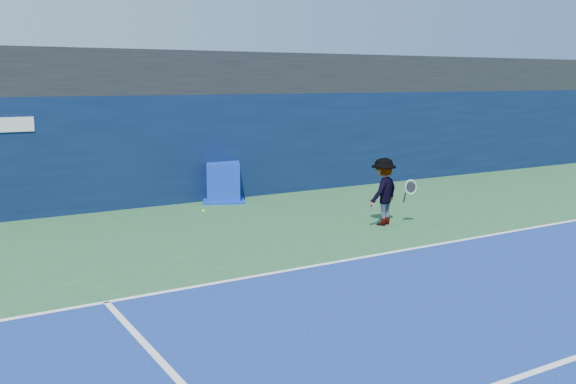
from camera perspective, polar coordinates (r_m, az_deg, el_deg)
ground at (r=10.50m, az=16.92°, el=-9.43°), size 80.00×80.00×0.00m
baseline at (r=12.59m, az=6.78°, el=-5.77°), size 24.00×0.10×0.01m
stadium_band at (r=19.56m, az=-8.58°, el=10.40°), size 36.00×3.00×1.20m
back_wall_assembly at (r=18.73m, az=-7.26°, el=4.02°), size 36.00×1.03×3.00m
equipment_cart at (r=18.27m, az=-5.77°, el=0.75°), size 1.52×1.52×1.10m
tennis_player at (r=15.32m, az=8.47°, el=0.05°), size 1.33×0.95×1.60m
tennis_ball at (r=12.80m, az=-7.51°, el=-1.66°), size 0.06×0.06×0.06m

